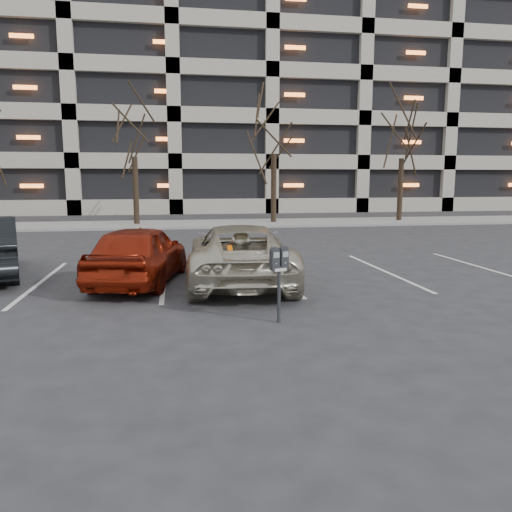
% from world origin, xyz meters
% --- Properties ---
extents(ground, '(140.00, 140.00, 0.00)m').
position_xyz_m(ground, '(0.00, 0.00, 0.00)').
color(ground, '#28282B').
rests_on(ground, ground).
extents(sidewalk, '(80.00, 4.00, 0.12)m').
position_xyz_m(sidewalk, '(0.00, 16.00, 0.06)').
color(sidewalk, gray).
rests_on(sidewalk, ground).
extents(stall_lines, '(16.90, 5.20, 0.00)m').
position_xyz_m(stall_lines, '(-1.40, 2.30, 0.01)').
color(stall_lines, silver).
rests_on(stall_lines, ground).
extents(parking_garage, '(52.00, 20.00, 19.00)m').
position_xyz_m(parking_garage, '(12.00, 33.84, 9.26)').
color(parking_garage, black).
rests_on(parking_garage, ground).
extents(tree_b, '(3.35, 3.35, 7.62)m').
position_xyz_m(tree_b, '(-3.00, 16.00, 5.51)').
color(tree_b, black).
rests_on(tree_b, ground).
extents(tree_c, '(3.55, 3.55, 8.06)m').
position_xyz_m(tree_c, '(4.00, 16.00, 5.82)').
color(tree_c, black).
rests_on(tree_c, ground).
extents(tree_d, '(3.36, 3.36, 7.63)m').
position_xyz_m(tree_d, '(11.00, 16.00, 5.51)').
color(tree_d, black).
rests_on(tree_d, ground).
extents(parking_meter, '(0.34, 0.21, 1.25)m').
position_xyz_m(parking_meter, '(0.56, -1.78, 0.96)').
color(parking_meter, black).
rests_on(parking_meter, ground).
extents(suv_silver, '(2.58, 5.01, 1.36)m').
position_xyz_m(suv_silver, '(0.33, 1.47, 0.68)').
color(suv_silver, beige).
rests_on(suv_silver, ground).
extents(car_red, '(2.39, 4.24, 1.36)m').
position_xyz_m(car_red, '(-1.93, 1.81, 0.68)').
color(car_red, maroon).
rests_on(car_red, ground).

